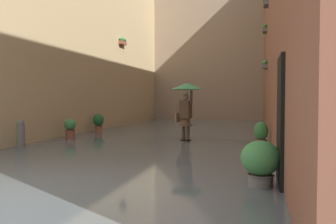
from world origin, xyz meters
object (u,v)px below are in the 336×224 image
Objects in this scene: potted_plant_far_right at (70,128)px; potted_plant_near_left at (261,162)px; potted_plant_near_right at (98,122)px; mooring_bollard at (21,135)px; potted_plant_far_left at (261,134)px; person_wading at (186,98)px.

potted_plant_near_left is (-6.64, 5.53, 0.04)m from potted_plant_far_right.
mooring_bollard is (-0.04, 5.20, -0.04)m from potted_plant_near_right.
potted_plant_near_right is (6.81, -3.01, 0.05)m from potted_plant_far_left.
potted_plant_near_left is at bearing 129.85° from potted_plant_near_right.
potted_plant_near_right is (0.11, -2.56, 0.07)m from potted_plant_far_right.
potted_plant_near_right is at bearing -87.60° from potted_plant_far_right.
potted_plant_near_left is 7.30m from mooring_bollard.
potted_plant_near_right reaches higher than potted_plant_near_left.
mooring_bollard is at bearing 34.78° from person_wading.
potted_plant_far_left is 0.99× the size of potted_plant_near_left.
mooring_bollard is (4.30, 2.99, -1.07)m from person_wading.
mooring_bollard is at bearing -23.29° from potted_plant_near_left.
person_wading reaches higher than potted_plant_far_left.
person_wading reaches higher than potted_plant_far_right.
potted_plant_far_left is (-2.46, 0.80, -1.08)m from person_wading.
potted_plant_near_left is (-6.75, 8.09, -0.02)m from potted_plant_near_right.
potted_plant_near_left is (0.06, 5.07, 0.02)m from potted_plant_far_left.
person_wading is 4.39m from potted_plant_far_right.
person_wading reaches higher than potted_plant_near_right.
person_wading is at bearing -18.00° from potted_plant_far_left.
potted_plant_far_right is 8.64m from potted_plant_near_left.
potted_plant_near_right is at bearing -89.54° from mooring_bollard.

